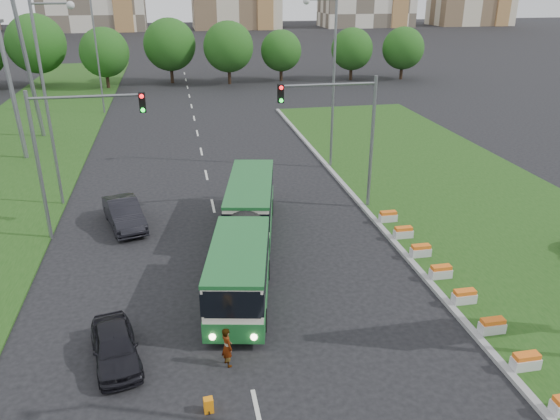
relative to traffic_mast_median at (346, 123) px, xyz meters
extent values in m
plane|color=black|center=(-4.78, -10.00, -5.35)|extent=(360.00, 360.00, 0.00)
cube|color=#1C4513|center=(8.22, -2.00, -5.27)|extent=(14.00, 60.00, 0.15)
cube|color=#959595|center=(1.27, -2.00, -5.26)|extent=(0.30, 60.00, 0.18)
cube|color=#1C4513|center=(-22.78, 15.00, -5.30)|extent=(12.00, 110.00, 0.10)
cylinder|color=slate|center=(1.62, 0.00, -1.35)|extent=(0.20, 0.20, 8.00)
cylinder|color=slate|center=(-1.13, 0.00, 2.25)|extent=(5.50, 0.14, 0.14)
cube|color=black|center=(-3.88, 0.00, 1.85)|extent=(0.32, 0.32, 1.00)
cylinder|color=slate|center=(-16.78, -1.00, -1.35)|extent=(0.20, 0.20, 8.00)
cylinder|color=slate|center=(-14.03, -1.00, 2.25)|extent=(5.50, 0.14, 0.14)
cube|color=black|center=(-11.28, -1.00, 1.85)|extent=(0.32, 0.32, 1.00)
cube|color=white|center=(-6.80, -9.70, -3.76)|extent=(2.27, 6.27, 2.45)
cube|color=white|center=(-6.80, -1.65, -3.76)|extent=(2.27, 7.63, 2.45)
cylinder|color=black|center=(-6.80, -6.02, -3.81)|extent=(2.27, 1.14, 2.27)
cube|color=#1B612B|center=(-6.80, -9.70, -4.58)|extent=(2.34, 6.32, 0.86)
cube|color=#1B612B|center=(-6.80, -1.65, -4.58)|extent=(2.34, 7.68, 0.86)
cube|color=black|center=(-6.80, -9.70, -3.35)|extent=(2.34, 6.32, 0.95)
cube|color=black|center=(-6.80, -1.65, -3.35)|extent=(2.34, 7.68, 0.95)
imported|color=black|center=(-12.46, -12.42, -4.69)|extent=(2.30, 4.13, 1.33)
imported|color=black|center=(-12.93, -0.12, -4.56)|extent=(2.86, 5.05, 1.58)
imported|color=gray|center=(-8.47, -13.40, -4.57)|extent=(0.56, 0.67, 1.57)
cube|color=orange|center=(-9.32, -15.63, -5.09)|extent=(0.30, 0.26, 0.52)
cylinder|color=black|center=(-9.32, -15.76, -5.29)|extent=(0.03, 0.12, 0.12)
camera|label=1|loc=(-9.70, -29.62, 7.56)|focal=35.00mm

